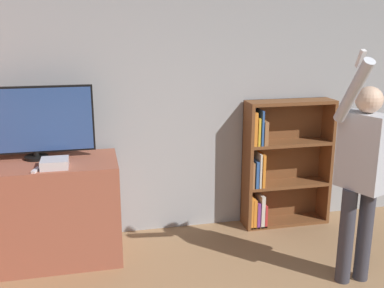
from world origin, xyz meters
name	(u,v)px	position (x,y,z in m)	size (l,w,h in m)	color
wall_back	(199,108)	(0.00, 3.11, 1.35)	(6.93, 0.06, 2.70)	#9EA3A8
tv_ledge	(40,212)	(-1.67, 2.66, 0.49)	(1.50, 0.71, 0.99)	#93513D
television	(33,122)	(-1.67, 2.79, 1.35)	(1.11, 0.22, 0.70)	black
game_console	(55,163)	(-1.48, 2.47, 1.02)	(0.24, 0.23, 0.08)	silver
remote_loose	(36,170)	(-1.63, 2.40, 1.00)	(0.08, 0.14, 0.02)	white
bookshelf	(279,166)	(0.88, 2.94, 0.69)	(0.99, 0.28, 1.43)	brown
person	(363,168)	(1.07, 1.65, 1.06)	(0.55, 0.56, 2.05)	#383842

